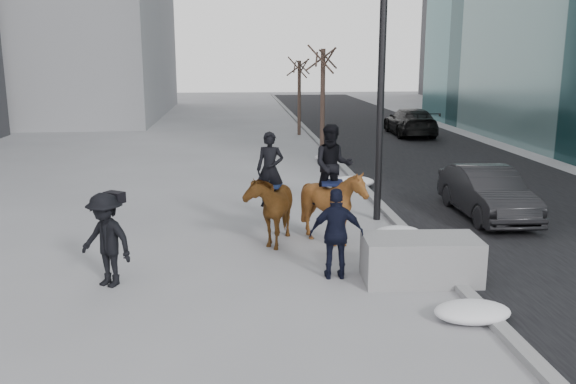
{
  "coord_description": "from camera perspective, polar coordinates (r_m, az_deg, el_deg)",
  "views": [
    {
      "loc": [
        -1.04,
        -10.63,
        4.18
      ],
      "look_at": [
        0.0,
        1.2,
        1.5
      ],
      "focal_mm": 38.0,
      "sensor_mm": 36.0,
      "label": 1
    }
  ],
  "objects": [
    {
      "name": "mounted_right",
      "position": [
        13.6,
        4.22,
        -0.49
      ],
      "size": [
        1.57,
        1.73,
        2.69
      ],
      "color": "#523110",
      "rests_on": "ground"
    },
    {
      "name": "curb",
      "position": [
        21.42,
        5.94,
        1.56
      ],
      "size": [
        0.25,
        90.0,
        0.12
      ],
      "primitive_type": "cube",
      "color": "gray",
      "rests_on": "ground"
    },
    {
      "name": "lamppost",
      "position": [
        15.48,
        8.91,
        15.59
      ],
      "size": [
        0.25,
        0.8,
        9.09
      ],
      "color": "black",
      "rests_on": "ground"
    },
    {
      "name": "road",
      "position": [
        22.53,
        15.98,
        1.54
      ],
      "size": [
        8.0,
        90.0,
        0.01
      ],
      "primitive_type": "cube",
      "color": "black",
      "rests_on": "ground"
    },
    {
      "name": "snow_piles",
      "position": [
        17.08,
        7.76,
        -1.01
      ],
      "size": [
        1.44,
        16.0,
        0.37
      ],
      "color": "silver",
      "rests_on": "ground"
    },
    {
      "name": "car_near",
      "position": [
        16.75,
        18.14,
        -0.06
      ],
      "size": [
        1.45,
        4.02,
        1.32
      ],
      "primitive_type": "imported",
      "rotation": [
        0.0,
        0.0,
        -0.01
      ],
      "color": "black",
      "rests_on": "ground"
    },
    {
      "name": "planter",
      "position": [
        11.76,
        12.31,
        -6.18
      ],
      "size": [
        2.2,
        1.19,
        0.86
      ],
      "primitive_type": "cube",
      "rotation": [
        0.0,
        0.0,
        -0.05
      ],
      "color": "gray",
      "rests_on": "ground"
    },
    {
      "name": "tree_far",
      "position": [
        32.54,
        1.06,
        9.15
      ],
      "size": [
        1.2,
        1.2,
        4.32
      ],
      "primitive_type": null,
      "color": "#3C2A23",
      "rests_on": "ground"
    },
    {
      "name": "ground",
      "position": [
        11.47,
        0.53,
        -8.66
      ],
      "size": [
        120.0,
        120.0,
        0.0
      ],
      "primitive_type": "plane",
      "color": "gray",
      "rests_on": "ground"
    },
    {
      "name": "feeder",
      "position": [
        11.56,
        4.57,
        -3.92
      ],
      "size": [
        1.05,
        0.89,
        1.75
      ],
      "color": "black",
      "rests_on": "ground"
    },
    {
      "name": "car_far",
      "position": [
        33.03,
        11.37,
        6.46
      ],
      "size": [
        2.2,
        5.06,
        1.45
      ],
      "primitive_type": "imported",
      "rotation": [
        0.0,
        0.0,
        3.11
      ],
      "color": "black",
      "rests_on": "ground"
    },
    {
      "name": "mounted_left",
      "position": [
        13.8,
        -1.64,
        -0.9
      ],
      "size": [
        1.33,
        2.09,
        2.5
      ],
      "color": "#513010",
      "rests_on": "ground"
    },
    {
      "name": "tree_near",
      "position": [
        24.01,
        3.26,
        8.56
      ],
      "size": [
        1.2,
        1.2,
        4.9
      ],
      "primitive_type": null,
      "color": "#34241E",
      "rests_on": "ground"
    },
    {
      "name": "camera_crew",
      "position": [
        11.63,
        -16.65,
        -4.28
      ],
      "size": [
        1.31,
        1.16,
        1.75
      ],
      "color": "black",
      "rests_on": "ground"
    }
  ]
}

